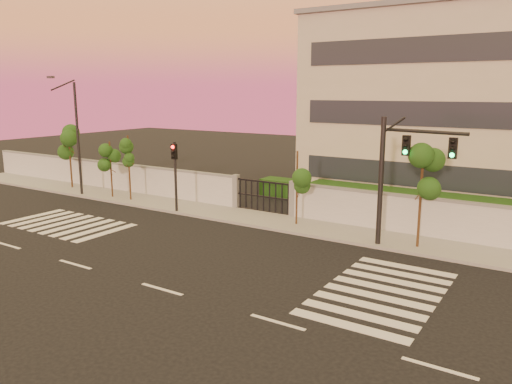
# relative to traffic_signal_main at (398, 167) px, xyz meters

# --- Properties ---
(ground) EXTENTS (120.00, 120.00, 0.00)m
(ground) POSITION_rel_traffic_signal_main_xyz_m (-5.78, -9.42, -3.87)
(ground) COLOR black
(ground) RESTS_ON ground
(sidewalk) EXTENTS (60.00, 3.00, 0.15)m
(sidewalk) POSITION_rel_traffic_signal_main_xyz_m (-5.78, 1.08, -3.80)
(sidewalk) COLOR gray
(sidewalk) RESTS_ON ground
(perimeter_wall) EXTENTS (60.00, 0.36, 2.20)m
(perimeter_wall) POSITION_rel_traffic_signal_main_xyz_m (-5.67, 2.58, -2.80)
(perimeter_wall) COLOR #AFB2B7
(perimeter_wall) RESTS_ON ground
(hedge_row) EXTENTS (41.00, 4.25, 1.80)m
(hedge_row) POSITION_rel_traffic_signal_main_xyz_m (-4.61, 5.32, -3.05)
(hedge_row) COLOR #163810
(hedge_row) RESTS_ON ground
(road_markings) EXTENTS (57.00, 7.62, 0.02)m
(road_markings) POSITION_rel_traffic_signal_main_xyz_m (-7.36, -5.66, -3.86)
(road_markings) COLOR silver
(road_markings) RESTS_ON ground
(street_tree_a) EXTENTS (1.57, 1.25, 4.53)m
(street_tree_a) POSITION_rel_traffic_signal_main_xyz_m (-24.88, 1.26, -0.54)
(street_tree_a) COLOR #382314
(street_tree_a) RESTS_ON ground
(street_tree_b) EXTENTS (1.32, 1.05, 3.93)m
(street_tree_b) POSITION_rel_traffic_signal_main_xyz_m (-19.68, 0.56, -0.98)
(street_tree_b) COLOR #382314
(street_tree_b) RESTS_ON ground
(street_tree_c) EXTENTS (1.37, 1.09, 4.43)m
(street_tree_c) POSITION_rel_traffic_signal_main_xyz_m (-17.96, 0.59, -0.62)
(street_tree_c) COLOR #382314
(street_tree_c) RESTS_ON ground
(street_tree_d) EXTENTS (1.30, 1.04, 4.15)m
(street_tree_d) POSITION_rel_traffic_signal_main_xyz_m (-5.71, 1.08, -0.82)
(street_tree_d) COLOR #382314
(street_tree_d) RESTS_ON ground
(street_tree_e) EXTENTS (1.46, 1.16, 4.97)m
(street_tree_e) POSITION_rel_traffic_signal_main_xyz_m (0.96, 0.58, -0.21)
(street_tree_e) COLOR #382314
(street_tree_e) RESTS_ON ground
(traffic_signal_main) EXTENTS (3.85, 0.92, 6.13)m
(traffic_signal_main) POSITION_rel_traffic_signal_main_xyz_m (0.00, 0.00, 0.00)
(traffic_signal_main) COLOR black
(traffic_signal_main) RESTS_ON ground
(traffic_signal_secondary) EXTENTS (0.34, 0.33, 4.34)m
(traffic_signal_secondary) POSITION_rel_traffic_signal_main_xyz_m (-13.23, -0.23, -1.12)
(traffic_signal_secondary) COLOR black
(traffic_signal_secondary) RESTS_ON ground
(streetlight_west) EXTENTS (0.49, 1.97, 8.20)m
(streetlight_west) POSITION_rel_traffic_signal_main_xyz_m (-22.27, -0.14, 0.56)
(streetlight_west) COLOR black
(streetlight_west) RESTS_ON ground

